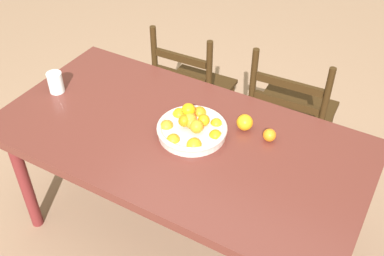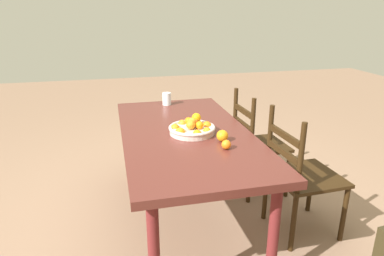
{
  "view_description": "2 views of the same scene",
  "coord_description": "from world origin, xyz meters",
  "views": [
    {
      "loc": [
        0.87,
        -1.39,
        2.16
      ],
      "look_at": [
        0.05,
        0.04,
        0.79
      ],
      "focal_mm": 43.16,
      "sensor_mm": 36.0,
      "label": 1
    },
    {
      "loc": [
        2.28,
        -0.5,
        1.6
      ],
      "look_at": [
        0.05,
        0.04,
        0.79
      ],
      "focal_mm": 32.3,
      "sensor_mm": 36.0,
      "label": 2
    }
  ],
  "objects": [
    {
      "name": "ground_plane",
      "position": [
        0.0,
        0.0,
        0.0
      ],
      "size": [
        12.0,
        12.0,
        0.0
      ],
      "primitive_type": "plane",
      "color": "#8D6C55"
    },
    {
      "name": "orange_loose_1",
      "position": [
        0.25,
        0.2,
        0.79
      ],
      "size": [
        0.08,
        0.08,
        0.08
      ],
      "primitive_type": "sphere",
      "color": "orange",
      "rests_on": "dining_table"
    },
    {
      "name": "chair_by_cabinet",
      "position": [
        0.3,
        0.78,
        0.45
      ],
      "size": [
        0.48,
        0.48,
        0.94
      ],
      "rotation": [
        0.0,
        0.0,
        3.19
      ],
      "color": "black",
      "rests_on": "ground"
    },
    {
      "name": "drinking_glass",
      "position": [
        -0.74,
        -0.01,
        0.81
      ],
      "size": [
        0.08,
        0.08,
        0.11
      ],
      "primitive_type": "cylinder",
      "color": "silver",
      "rests_on": "dining_table"
    },
    {
      "name": "orange_loose_0",
      "position": [
        0.38,
        0.18,
        0.78
      ],
      "size": [
        0.06,
        0.06,
        0.06
      ],
      "primitive_type": "sphere",
      "color": "orange",
      "rests_on": "dining_table"
    },
    {
      "name": "chair_near_window",
      "position": [
        -0.34,
        0.72,
        0.44
      ],
      "size": [
        0.44,
        0.44,
        0.92
      ],
      "rotation": [
        0.0,
        0.0,
        3.18
      ],
      "color": "black",
      "rests_on": "ground"
    },
    {
      "name": "fruit_bowl",
      "position": [
        0.05,
        0.04,
        0.79
      ],
      "size": [
        0.33,
        0.33,
        0.13
      ],
      "color": "beige",
      "rests_on": "dining_table"
    },
    {
      "name": "dining_table",
      "position": [
        0.0,
        0.0,
        0.68
      ],
      "size": [
        1.76,
        0.9,
        0.75
      ],
      "color": "#56251F",
      "rests_on": "ground"
    }
  ]
}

